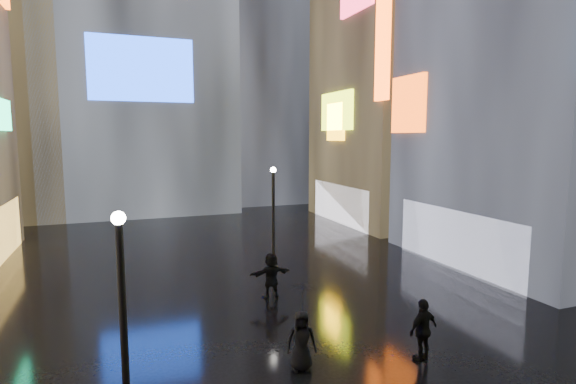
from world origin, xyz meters
TOP-DOWN VIEW (x-y plane):
  - ground at (0.00, 20.00)m, footprint 140.00×140.00m
  - building_right_far at (15.98, 30.00)m, footprint 10.28×12.00m
  - tower_flank_right at (9.00, 46.00)m, footprint 12.00×12.00m
  - lamp_near at (-4.98, 8.73)m, footprint 0.30×0.30m
  - lamp_far at (2.35, 20.40)m, footprint 0.30×0.30m
  - pedestrian_3 at (3.44, 9.57)m, footprint 1.19×0.69m
  - pedestrian_4 at (-0.22, 10.31)m, footprint 0.98×0.78m
  - pedestrian_5 at (0.81, 16.19)m, footprint 1.81×0.65m
  - umbrella_2 at (-0.22, 10.31)m, footprint 0.96×0.97m

SIDE VIEW (x-z plane):
  - ground at x=0.00m, z-range 0.00..0.00m
  - pedestrian_4 at x=-0.22m, z-range 0.00..1.76m
  - pedestrian_3 at x=3.44m, z-range 0.00..1.90m
  - pedestrian_5 at x=0.81m, z-range 0.00..1.92m
  - umbrella_2 at x=-0.22m, z-range 1.76..2.59m
  - lamp_near at x=-4.98m, z-range 0.34..5.54m
  - lamp_far at x=2.35m, z-range 0.34..5.54m
  - building_right_far at x=15.98m, z-range -0.02..27.98m
  - tower_flank_right at x=9.00m, z-range 0.00..34.00m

